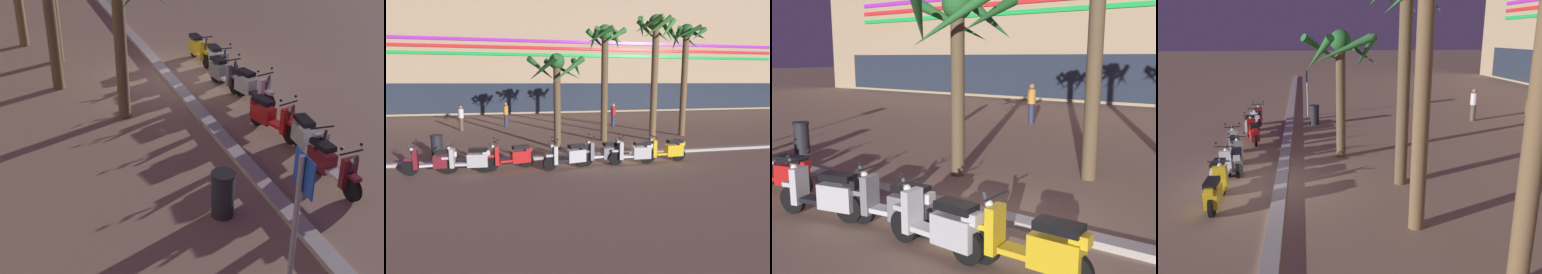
# 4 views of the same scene
# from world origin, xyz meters

# --- Properties ---
(ground_plane) EXTENTS (200.00, 200.00, 0.00)m
(ground_plane) POSITION_xyz_m (0.00, 0.00, 0.00)
(ground_plane) COLOR #93755B
(curb_strip) EXTENTS (60.00, 0.36, 0.12)m
(curb_strip) POSITION_xyz_m (0.00, 0.39, 0.06)
(curb_strip) COLOR #ADA89E
(curb_strip) RESTS_ON ground
(scooter_maroon_mid_rear) EXTENTS (1.80, 0.56, 1.17)m
(scooter_maroon_mid_rear) POSITION_xyz_m (-7.10, -1.02, 0.45)
(scooter_maroon_mid_rear) COLOR black
(scooter_maroon_mid_rear) RESTS_ON ground
(scooter_silver_gap_after_mid) EXTENTS (1.75, 0.56, 1.04)m
(scooter_silver_gap_after_mid) POSITION_xyz_m (-5.95, -1.17, 0.46)
(scooter_silver_gap_after_mid) COLOR black
(scooter_silver_gap_after_mid) RESTS_ON ground
(scooter_red_mid_centre) EXTENTS (1.78, 0.73, 1.17)m
(scooter_red_mid_centre) POSITION_xyz_m (-4.50, -0.92, 0.45)
(scooter_red_mid_centre) COLOR black
(scooter_red_mid_centre) RESTS_ON ground
(scooter_silver_mid_front) EXTENTS (1.74, 0.70, 1.17)m
(scooter_silver_mid_front) POSITION_xyz_m (-2.50, -1.32, 0.46)
(scooter_silver_mid_front) COLOR black
(scooter_silver_mid_front) RESTS_ON ground
(scooter_grey_lead_nearest) EXTENTS (1.73, 0.60, 1.17)m
(scooter_grey_lead_nearest) POSITION_xyz_m (-1.08, -1.01, 0.45)
(scooter_grey_lead_nearest) COLOR black
(scooter_grey_lead_nearest) RESTS_ON ground
(scooter_silver_last_in_row) EXTENTS (1.75, 0.56, 1.17)m
(scooter_silver_last_in_row) POSITION_xyz_m (0.05, -1.28, 0.46)
(scooter_silver_last_in_row) COLOR black
(scooter_silver_last_in_row) RESTS_ON ground
(scooter_yellow_second_in_line) EXTENTS (1.80, 0.56, 1.04)m
(scooter_yellow_second_in_line) POSITION_xyz_m (1.48, -1.14, 0.46)
(scooter_yellow_second_in_line) COLOR black
(scooter_yellow_second_in_line) RESTS_ON ground
(crossing_sign) EXTENTS (0.60, 0.13, 2.40)m
(crossing_sign) POSITION_xyz_m (-9.64, 1.31, 1.50)
(crossing_sign) COLOR #939399
(crossing_sign) RESTS_ON ground
(palm_tree_by_mall_entrance) EXTENTS (2.26, 2.28, 5.97)m
(palm_tree_by_mall_entrance) POSITION_xyz_m (0.42, 3.84, 4.45)
(palm_tree_by_mall_entrance) COLOR brown
(palm_tree_by_mall_entrance) RESTS_ON ground
(palm_tree_far_corner) EXTENTS (2.70, 2.74, 4.39)m
(palm_tree_far_corner) POSITION_xyz_m (-2.28, 2.39, 3.30)
(palm_tree_far_corner) COLOR brown
(palm_tree_far_corner) RESTS_ON ground
(pedestrian_strolling_near_curb) EXTENTS (0.34, 0.34, 1.72)m
(pedestrian_strolling_near_curb) POSITION_xyz_m (-4.55, 10.82, 0.91)
(pedestrian_strolling_near_curb) COLOR #2D3351
(pedestrian_strolling_near_curb) RESTS_ON ground
(pedestrian_by_palm_tree) EXTENTS (0.34, 0.34, 1.63)m
(pedestrian_by_palm_tree) POSITION_xyz_m (-7.39, 9.58, 0.85)
(pedestrian_by_palm_tree) COLOR brown
(pedestrian_by_palm_tree) RESTS_ON ground
(litter_bin) EXTENTS (0.48, 0.48, 0.95)m
(litter_bin) POSITION_xyz_m (-7.49, 1.61, 0.48)
(litter_bin) COLOR #232328
(litter_bin) RESTS_ON ground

